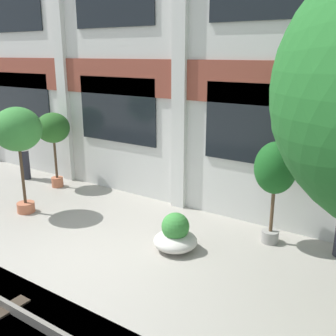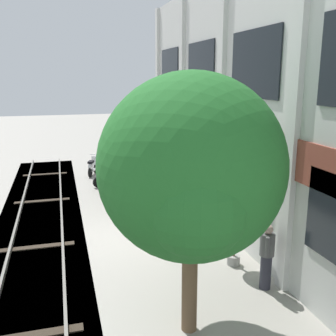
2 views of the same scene
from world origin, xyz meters
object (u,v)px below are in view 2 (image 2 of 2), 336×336
at_px(potted_plant_tall_urn, 167,157).
at_px(potted_plant_low_pan, 235,210).
at_px(scooter_second_parked, 92,167).
at_px(resident_by_doorway, 158,168).
at_px(resident_watching_tracks, 267,255).
at_px(broadleaf_tree, 191,172).
at_px(potted_plant_terracotta_small, 129,156).
at_px(potted_plant_wide_bowl, 170,238).
at_px(scooter_near_curb, 106,177).

bearing_deg(potted_plant_tall_urn, potted_plant_low_pan, 0.66).
distance_m(scooter_second_parked, resident_by_doorway, 4.01).
bearing_deg(resident_watching_tracks, potted_plant_tall_urn, -57.49).
xyz_separation_m(broadleaf_tree, potted_plant_terracotta_small, (-7.70, 0.22, -1.23)).
bearing_deg(scooter_second_parked, broadleaf_tree, -155.43).
distance_m(potted_plant_wide_bowl, resident_watching_tracks, 3.17).
bearing_deg(scooter_second_parked, potted_plant_low_pan, -144.27).
relative_size(potted_plant_terracotta_small, potted_plant_tall_urn, 1.19).
height_order(broadleaf_tree, scooter_near_curb, broadleaf_tree).
distance_m(broadleaf_tree, resident_watching_tracks, 3.36).
bearing_deg(potted_plant_wide_bowl, resident_watching_tracks, 29.47).
relative_size(potted_plant_wide_bowl, scooter_near_curb, 0.64).
bearing_deg(resident_by_doorway, potted_plant_wide_bowl, 107.99).
xyz_separation_m(potted_plant_low_pan, resident_by_doorway, (-7.64, -0.10, -0.64)).
height_order(broadleaf_tree, potted_plant_terracotta_small, broadleaf_tree).
bearing_deg(broadleaf_tree, potted_plant_terracotta_small, 178.34).
bearing_deg(potted_plant_tall_urn, potted_plant_wide_bowl, -14.53).
relative_size(potted_plant_tall_urn, potted_plant_wide_bowl, 2.49).
bearing_deg(resident_by_doorway, broadleaf_tree, 108.34).
distance_m(broadleaf_tree, potted_plant_low_pan, 3.46).
bearing_deg(resident_watching_tracks, resident_by_doorway, -57.60).
height_order(scooter_second_parked, resident_by_doorway, resident_by_doorway).
bearing_deg(scooter_near_curb, resident_by_doorway, -38.18).
relative_size(potted_plant_wide_bowl, scooter_second_parked, 0.65).
height_order(potted_plant_low_pan, scooter_second_parked, potted_plant_low_pan).
bearing_deg(scooter_second_parked, potted_plant_tall_urn, -127.13).
distance_m(scooter_near_curb, scooter_second_parked, 2.22).
relative_size(broadleaf_tree, resident_by_doorway, 3.08).
distance_m(potted_plant_low_pan, resident_watching_tracks, 1.47).
xyz_separation_m(broadleaf_tree, scooter_near_curb, (-10.71, -0.34, -2.75)).
distance_m(potted_plant_tall_urn, resident_by_doorway, 1.57).
bearing_deg(scooter_second_parked, resident_watching_tracks, -144.86).
xyz_separation_m(potted_plant_low_pan, scooter_second_parked, (-10.62, -2.75, -1.07)).
bearing_deg(potted_plant_wide_bowl, scooter_near_curb, -171.83).
bearing_deg(scooter_near_curb, scooter_second_parked, 82.31).
distance_m(potted_plant_terracotta_small, potted_plant_tall_urn, 1.92).
bearing_deg(resident_watching_tracks, potted_plant_terracotta_small, -43.22).
bearing_deg(potted_plant_tall_urn, potted_plant_terracotta_small, -63.55).
bearing_deg(scooter_near_curb, potted_plant_terracotta_small, -97.79).
bearing_deg(potted_plant_wide_bowl, broadleaf_tree, -10.20).
bearing_deg(potted_plant_tall_urn, scooter_second_parked, -148.33).
relative_size(resident_by_doorway, resident_watching_tracks, 1.02).
distance_m(broadleaf_tree, resident_by_doorway, 10.35).
xyz_separation_m(potted_plant_wide_bowl, resident_by_doorway, (-6.22, 1.23, 0.57)).
bearing_deg(potted_plant_wide_bowl, potted_plant_low_pan, 43.09).
height_order(potted_plant_tall_urn, potted_plant_wide_bowl, potted_plant_tall_urn).
bearing_deg(potted_plant_tall_urn, resident_by_doorway, -178.65).
bearing_deg(potted_plant_terracotta_small, potted_plant_wide_bowl, 6.27).
xyz_separation_m(broadleaf_tree, scooter_second_parked, (-12.89, -0.76, -2.75)).
height_order(potted_plant_terracotta_small, resident_watching_tracks, potted_plant_terracotta_small).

